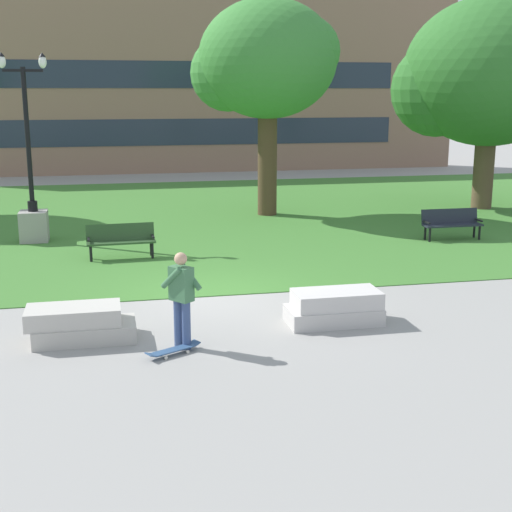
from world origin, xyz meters
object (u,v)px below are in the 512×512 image
skateboard (173,350)px  concrete_block_left (335,308)px  park_bench_near_right (451,222)px  park_bench_near_left (121,239)px  person_skateboarder (182,294)px  lamp_post_center (33,205)px  concrete_block_center (80,324)px

skateboard → concrete_block_left: bearing=18.1°
concrete_block_left → park_bench_near_right: bearing=49.2°
park_bench_near_left → park_bench_near_right: bearing=2.6°
concrete_block_left → skateboard: concrete_block_left is taller
person_skateboarder → lamp_post_center: size_ratio=0.32×
person_skateboarder → park_bench_near_right: size_ratio=0.95×
person_skateboarder → park_bench_near_right: (8.91, 7.58, -0.43)m
concrete_block_left → park_bench_near_right: size_ratio=1.00×
person_skateboarder → concrete_block_left: bearing=13.9°
lamp_post_center → skateboard: bearing=-72.8°
concrete_block_center → lamp_post_center: (-1.57, 9.10, 0.80)m
concrete_block_center → lamp_post_center: 9.27m
concrete_block_center → park_bench_near_left: bearing=82.0°
concrete_block_center → lamp_post_center: size_ratio=0.35×
concrete_block_center → skateboard: size_ratio=1.93×
person_skateboarder → park_bench_near_left: 7.19m
park_bench_near_left → lamp_post_center: (-2.46, 2.72, 0.57)m
concrete_block_center → park_bench_near_left: park_bench_near_left is taller
concrete_block_left → person_skateboarder: 3.19m
concrete_block_center → park_bench_near_left: (0.90, 6.38, 0.23)m
concrete_block_center → park_bench_near_left: size_ratio=1.05×
concrete_block_left → park_bench_near_left: size_ratio=0.99×
skateboard → park_bench_near_left: bearing=95.1°
park_bench_near_right → lamp_post_center: 12.46m
person_skateboarder → lamp_post_center: 10.39m
concrete_block_center → park_bench_near_right: size_ratio=1.06×
concrete_block_left → lamp_post_center: bearing=124.9°
concrete_block_left → skateboard: size_ratio=1.81×
person_skateboarder → lamp_post_center: lamp_post_center is taller
park_bench_near_left → park_bench_near_right: (9.78, 0.45, 0.00)m
park_bench_near_left → concrete_block_center: bearing=-98.0°
park_bench_near_right → lamp_post_center: lamp_post_center is taller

